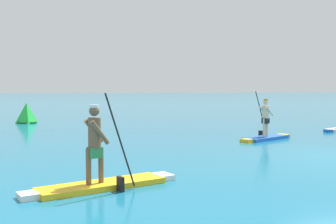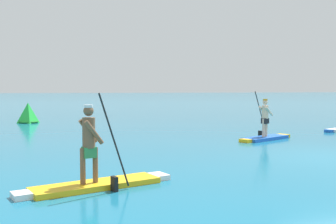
# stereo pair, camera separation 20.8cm
# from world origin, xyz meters

# --- Properties ---
(ground) EXTENTS (440.00, 440.00, 0.00)m
(ground) POSITION_xyz_m (0.00, 0.00, 0.00)
(ground) COLOR #196B8C
(paddleboarder_near_left) EXTENTS (3.35, 1.40, 2.00)m
(paddleboarder_near_left) POSITION_xyz_m (-7.23, -1.59, 0.32)
(paddleboarder_near_left) COLOR yellow
(paddleboarder_near_left) RESTS_ON ground
(paddleboarder_mid_center) EXTENTS (2.81, 1.59, 1.98)m
(paddleboarder_mid_center) POSITION_xyz_m (0.34, 4.35, 0.31)
(paddleboarder_mid_center) COLOR blue
(paddleboarder_mid_center) RESTS_ON ground
(race_marker_buoy) EXTENTS (1.17, 1.17, 1.23)m
(race_marker_buoy) POSITION_xyz_m (-9.11, 15.80, 0.54)
(race_marker_buoy) COLOR green
(race_marker_buoy) RESTS_ON ground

